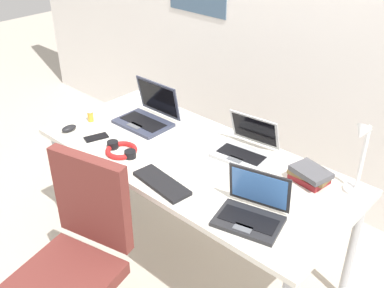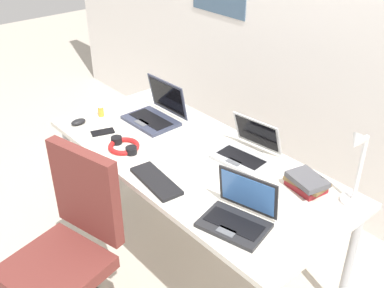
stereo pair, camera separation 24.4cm
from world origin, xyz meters
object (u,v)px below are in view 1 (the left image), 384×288
Objects in this scene: headphones at (121,150)px; book_stack at (310,175)px; computer_mouse at (69,128)px; desk_lamp at (360,159)px; laptop_front_left at (148,115)px; cell_phone at (96,137)px; pill_bottle at (90,115)px; laptop_near_lamp at (252,211)px; external_keyboard at (162,183)px; laptop_back_left at (245,148)px; office_chair at (77,272)px.

headphones is 1.02m from book_stack.
computer_mouse is 0.45× the size of book_stack.
desk_lamp is 1.30m from laptop_front_left.
laptop_front_left is 2.50× the size of cell_phone.
book_stack is at bearing 14.27° from pill_bottle.
laptop_near_lamp is 1.10m from cell_phone.
laptop_front_left reaches higher than external_keyboard.
laptop_near_lamp is at bearing -3.88° from pill_bottle.
pill_bottle is at bearing 174.23° from external_keyboard.
headphones is at bearing -14.70° from pill_bottle.
laptop_front_left is at bearing -171.33° from laptop_back_left.
laptop_front_left is 1.59× the size of headphones.
cell_phone is 0.64× the size of headphones.
office_chair reaches higher than cell_phone.
laptop_near_lamp is 3.52× the size of computer_mouse.
laptop_back_left reaches higher than pill_bottle.
external_keyboard is 0.74m from book_stack.
laptop_near_lamp reaches higher than book_stack.
computer_mouse is 0.20m from cell_phone.
desk_lamp reaches higher than laptop_near_lamp.
headphones is at bearing -139.07° from laptop_back_left.
pill_bottle is at bearing -165.71° from desk_lamp.
laptop_front_left is (-1.28, -0.16, -0.15)m from desk_lamp.
desk_lamp is 1.87× the size of headphones.
cell_phone is at bearing -28.98° from pill_bottle.
laptop_back_left is 1.01m from pill_bottle.
pill_bottle is (-1.30, 0.09, -0.00)m from laptop_near_lamp.
laptop_near_lamp reaches higher than computer_mouse.
headphones is 0.22× the size of office_chair.
book_stack reaches higher than pill_bottle.
computer_mouse is at bearing -174.39° from external_keyboard.
office_chair reaches higher than computer_mouse.
laptop_near_lamp reaches higher than headphones.
desk_lamp reaches higher than laptop_front_left.
cell_phone is 1.23m from book_stack.
headphones is at bearing -65.44° from laptop_front_left.
desk_lamp is 0.57m from laptop_near_lamp.
laptop_near_lamp is 1.58× the size of headphones.
desk_lamp is 1.24m from headphones.
book_stack is (1.34, 0.51, 0.02)m from computer_mouse.
book_stack is (1.15, 0.45, 0.04)m from cell_phone.
laptop_back_left is 1.07m from computer_mouse.
pill_bottle is at bearing 176.12° from laptop_near_lamp.
laptop_front_left is 1.08m from laptop_near_lamp.
external_keyboard is 1.54× the size of headphones.
computer_mouse reaches higher than external_keyboard.
cell_phone is 0.80m from office_chair.
computer_mouse is (-0.81, 0.01, 0.01)m from external_keyboard.
office_chair reaches higher than headphones.
desk_lamp is 0.26m from book_stack.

